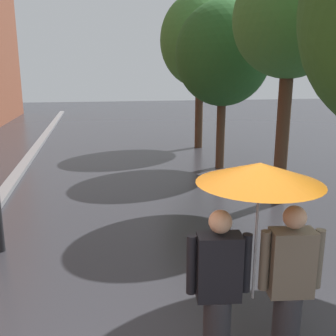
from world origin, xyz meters
TOP-DOWN VIEW (x-y plane):
  - kerb_strip at (-3.20, 10.00)m, footprint 0.30×36.00m
  - street_tree_1 at (3.05, 5.12)m, footprint 2.37×2.37m
  - street_tree_2 at (2.82, 8.57)m, footprint 2.80×2.80m
  - street_tree_3 at (3.10, 12.03)m, footprint 3.02×3.02m
  - couple_under_umbrella at (0.35, 0.39)m, footprint 1.25×1.11m

SIDE VIEW (x-z plane):
  - kerb_strip at x=-3.20m, z-range 0.00..0.12m
  - couple_under_umbrella at x=0.35m, z-range 0.34..2.44m
  - street_tree_2 at x=2.82m, z-range 0.94..5.86m
  - street_tree_1 at x=3.05m, z-range 1.33..6.48m
  - street_tree_3 at x=3.10m, z-range 1.15..6.97m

